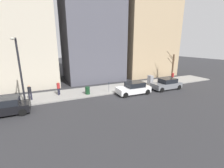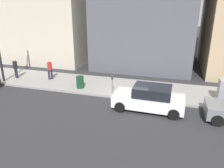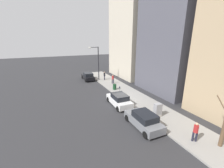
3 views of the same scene
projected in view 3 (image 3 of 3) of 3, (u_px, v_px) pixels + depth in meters
The scene contains 14 objects.
ground_plane at pixel (121, 100), 20.73m from camera, with size 120.00×120.00×0.00m, color #2B2B2D.
sidewalk at pixel (133, 97), 21.49m from camera, with size 4.00×36.00×0.15m, color gray.
parked_car_grey at pixel (144, 120), 14.09m from camera, with size 1.93×4.20×1.52m.
parked_car_white at pixel (119, 100), 18.76m from camera, with size 2.01×4.24×1.52m.
parked_car_black at pixel (88, 76), 30.48m from camera, with size 1.97×4.22×1.52m.
parking_meter at pixel (120, 90), 21.68m from camera, with size 0.14×0.10×1.35m.
utility_box at pixel (158, 110), 15.79m from camera, with size 0.83×0.61×1.43m.
streetlamp at pixel (97, 61), 28.87m from camera, with size 1.97×0.32×6.50m.
trash_bin at pixel (115, 87), 24.28m from camera, with size 0.56×0.56×0.90m, color #14381E.
pedestrian_near_meter at pixel (196, 131), 11.82m from camera, with size 0.36×0.36×1.66m.
pedestrian_midblock at pixel (113, 79), 27.41m from camera, with size 0.36×0.36×1.66m.
pedestrian_far_corner at pixel (104, 75), 29.86m from camera, with size 0.36×0.37×1.66m.
office_block_center at pixel (182, 18), 21.90m from camera, with size 9.37×9.37×21.89m, color #4C4C56.
office_tower_right at pixel (140, 38), 32.72m from camera, with size 10.38×10.38×16.69m, color #BCB29E.
Camera 3 is at (-8.97, -17.03, 8.06)m, focal length 24.00 mm.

